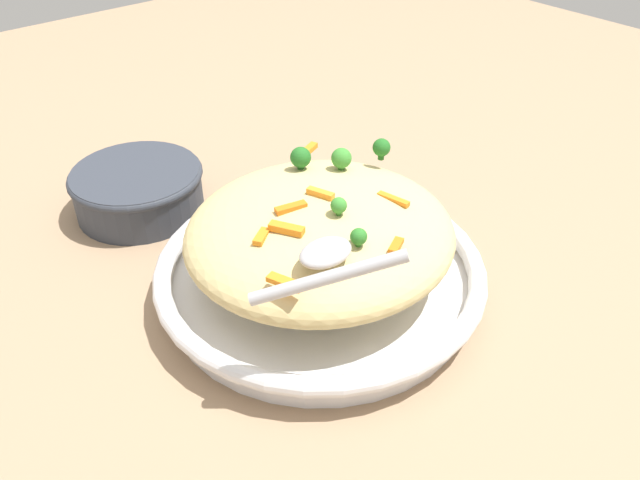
# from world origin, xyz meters

# --- Properties ---
(ground_plane) EXTENTS (2.40, 2.40, 0.00)m
(ground_plane) POSITION_xyz_m (0.00, 0.00, 0.00)
(ground_plane) COLOR #9E7F60
(serving_bowl) EXTENTS (0.38, 0.38, 0.05)m
(serving_bowl) POSITION_xyz_m (0.00, 0.00, 0.03)
(serving_bowl) COLOR silver
(serving_bowl) RESTS_ON ground_plane
(pasta_mound) EXTENTS (0.30, 0.29, 0.08)m
(pasta_mound) POSITION_xyz_m (0.00, 0.00, 0.09)
(pasta_mound) COLOR #D1BA7A
(pasta_mound) RESTS_ON serving_bowl
(carrot_piece_0) EXTENTS (0.04, 0.02, 0.01)m
(carrot_piece_0) POSITION_xyz_m (0.03, -0.01, 0.13)
(carrot_piece_0) COLOR orange
(carrot_piece_0) RESTS_ON pasta_mound
(carrot_piece_1) EXTENTS (0.02, 0.03, 0.01)m
(carrot_piece_1) POSITION_xyz_m (-0.01, -0.01, 0.13)
(carrot_piece_1) COLOR orange
(carrot_piece_1) RESTS_ON pasta_mound
(carrot_piece_2) EXTENTS (0.03, 0.04, 0.01)m
(carrot_piece_2) POSITION_xyz_m (0.06, 0.02, 0.13)
(carrot_piece_2) COLOR orange
(carrot_piece_2) RESTS_ON pasta_mound
(carrot_piece_3) EXTENTS (0.02, 0.04, 0.01)m
(carrot_piece_3) POSITION_xyz_m (-0.07, 0.04, 0.12)
(carrot_piece_3) COLOR orange
(carrot_piece_3) RESTS_ON pasta_mound
(carrot_piece_4) EXTENTS (0.03, 0.02, 0.01)m
(carrot_piece_4) POSITION_xyz_m (-0.01, 0.10, 0.12)
(carrot_piece_4) COLOR orange
(carrot_piece_4) RESTS_ON pasta_mound
(carrot_piece_5) EXTENTS (0.02, 0.04, 0.01)m
(carrot_piece_5) POSITION_xyz_m (0.11, 0.08, 0.12)
(carrot_piece_5) COLOR orange
(carrot_piece_5) RESTS_ON pasta_mound
(carrot_piece_6) EXTENTS (0.03, 0.02, 0.01)m
(carrot_piece_6) POSITION_xyz_m (0.08, 0.01, 0.12)
(carrot_piece_6) COLOR orange
(carrot_piece_6) RESTS_ON pasta_mound
(carrot_piece_7) EXTENTS (0.03, 0.02, 0.01)m
(carrot_piece_7) POSITION_xyz_m (-0.07, -0.11, 0.12)
(carrot_piece_7) COLOR orange
(carrot_piece_7) RESTS_ON pasta_mound
(broccoli_floret_0) EXTENTS (0.02, 0.02, 0.03)m
(broccoli_floret_0) POSITION_xyz_m (-0.13, -0.04, 0.13)
(broccoli_floret_0) COLOR #205B1C
(broccoli_floret_0) RESTS_ON pasta_mound
(broccoli_floret_1) EXTENTS (0.02, 0.02, 0.02)m
(broccoli_floret_1) POSITION_xyz_m (0.02, 0.08, 0.13)
(broccoli_floret_1) COLOR #296820
(broccoli_floret_1) RESTS_ON pasta_mound
(broccoli_floret_2) EXTENTS (0.02, 0.02, 0.02)m
(broccoli_floret_2) POSITION_xyz_m (-0.00, 0.03, 0.14)
(broccoli_floret_2) COLOR #377928
(broccoli_floret_2) RESTS_ON pasta_mound
(broccoli_floret_3) EXTENTS (0.02, 0.02, 0.03)m
(broccoli_floret_3) POSITION_xyz_m (-0.07, -0.05, 0.13)
(broccoli_floret_3) COLOR #377928
(broccoli_floret_3) RESTS_ON pasta_mound
(broccoli_floret_4) EXTENTS (0.02, 0.02, 0.03)m
(broccoli_floret_4) POSITION_xyz_m (-0.04, -0.08, 0.13)
(broccoli_floret_4) COLOR #205B1C
(broccoli_floret_4) RESTS_ON pasta_mound
(serving_spoon) EXTENTS (0.13, 0.12, 0.06)m
(serving_spoon) POSITION_xyz_m (0.07, 0.09, 0.14)
(serving_spoon) COLOR #B7B7BC
(serving_spoon) RESTS_ON pasta_mound
(companion_bowl) EXTENTS (0.18, 0.18, 0.06)m
(companion_bowl) POSITION_xyz_m (0.08, -0.30, 0.04)
(companion_bowl) COLOR #333842
(companion_bowl) RESTS_ON ground_plane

